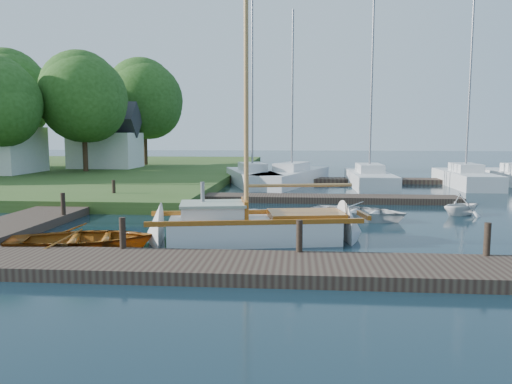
# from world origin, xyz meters

# --- Properties ---
(ground) EXTENTS (160.00, 160.00, 0.00)m
(ground) POSITION_xyz_m (0.00, 0.00, 0.00)
(ground) COLOR black
(ground) RESTS_ON ground
(near_dock) EXTENTS (18.00, 2.20, 0.30)m
(near_dock) POSITION_xyz_m (0.00, -6.00, 0.15)
(near_dock) COLOR #31221C
(near_dock) RESTS_ON ground
(left_dock) EXTENTS (2.20, 18.00, 0.30)m
(left_dock) POSITION_xyz_m (-8.00, 2.00, 0.15)
(left_dock) COLOR #31221C
(left_dock) RESTS_ON ground
(far_dock) EXTENTS (14.00, 1.60, 0.30)m
(far_dock) POSITION_xyz_m (2.00, 6.50, 0.15)
(far_dock) COLOR #31221C
(far_dock) RESTS_ON ground
(pontoon) EXTENTS (30.00, 1.60, 0.30)m
(pontoon) POSITION_xyz_m (10.00, 16.00, 0.15)
(pontoon) COLOR #31221C
(pontoon) RESTS_ON ground
(mooring_post_1) EXTENTS (0.16, 0.16, 0.80)m
(mooring_post_1) POSITION_xyz_m (-3.00, -5.00, 0.70)
(mooring_post_1) COLOR black
(mooring_post_1) RESTS_ON near_dock
(mooring_post_2) EXTENTS (0.16, 0.16, 0.80)m
(mooring_post_2) POSITION_xyz_m (1.50, -5.00, 0.70)
(mooring_post_2) COLOR black
(mooring_post_2) RESTS_ON near_dock
(mooring_post_3) EXTENTS (0.16, 0.16, 0.80)m
(mooring_post_3) POSITION_xyz_m (6.00, -5.00, 0.70)
(mooring_post_3) COLOR black
(mooring_post_3) RESTS_ON near_dock
(mooring_post_4) EXTENTS (0.16, 0.16, 0.80)m
(mooring_post_4) POSITION_xyz_m (-7.00, 0.00, 0.70)
(mooring_post_4) COLOR black
(mooring_post_4) RESTS_ON left_dock
(mooring_post_5) EXTENTS (0.16, 0.16, 0.80)m
(mooring_post_5) POSITION_xyz_m (-7.00, 5.00, 0.70)
(mooring_post_5) COLOR black
(mooring_post_5) RESTS_ON left_dock
(sailboat) EXTENTS (7.38, 3.20, 9.83)m
(sailboat) POSITION_xyz_m (0.29, -2.48, 0.34)
(sailboat) COLOR silver
(sailboat) RESTS_ON ground
(dinghy) EXTENTS (4.54, 3.77, 0.81)m
(dinghy) POSITION_xyz_m (-4.51, -4.05, 0.41)
(dinghy) COLOR #863B0E
(dinghy) RESTS_ON ground
(tender_a) EXTENTS (4.18, 3.44, 0.75)m
(tender_a) POSITION_xyz_m (-1.01, 0.73, 0.38)
(tender_a) COLOR silver
(tender_a) RESTS_ON ground
(tender_c) EXTENTS (4.36, 3.83, 0.75)m
(tender_c) POSITION_xyz_m (3.73, 1.67, 0.38)
(tender_c) COLOR silver
(tender_c) RESTS_ON ground
(tender_d) EXTENTS (2.47, 2.39, 1.00)m
(tender_d) POSITION_xyz_m (7.96, 3.07, 0.50)
(tender_d) COLOR silver
(tender_d) RESTS_ON ground
(marina_boat_0) EXTENTS (4.24, 7.91, 11.58)m
(marina_boat_0) POSITION_xyz_m (-1.40, 13.97, 0.58)
(marina_boat_0) COLOR silver
(marina_boat_0) RESTS_ON ground
(marina_boat_1) EXTENTS (5.13, 9.43, 10.80)m
(marina_boat_1) POSITION_xyz_m (1.06, 14.49, 0.56)
(marina_boat_1) COLOR silver
(marina_boat_1) RESTS_ON ground
(marina_boat_2) EXTENTS (2.27, 8.10, 11.80)m
(marina_boat_2) POSITION_xyz_m (5.79, 13.53, 0.58)
(marina_boat_2) COLOR silver
(marina_boat_2) RESTS_ON ground
(marina_boat_4) EXTENTS (2.29, 7.53, 11.35)m
(marina_boat_4) POSITION_xyz_m (11.73, 14.35, 0.58)
(marina_boat_4) COLOR silver
(marina_boat_4) RESTS_ON ground
(house_c) EXTENTS (5.25, 4.00, 5.28)m
(house_c) POSITION_xyz_m (-14.00, 22.00, 2.58)
(house_c) COLOR white
(house_c) RESTS_ON shore
(tree_3) EXTENTS (6.41, 6.38, 8.74)m
(tree_3) POSITION_xyz_m (-14.00, 18.05, 5.81)
(tree_3) COLOR #332114
(tree_3) RESTS_ON shore
(tree_4) EXTENTS (7.01, 7.01, 9.66)m
(tree_4) POSITION_xyz_m (-22.00, 22.05, 6.37)
(tree_4) COLOR #332114
(tree_4) RESTS_ON shore
(tree_7) EXTENTS (6.83, 6.83, 9.38)m
(tree_7) POSITION_xyz_m (-12.00, 26.05, 6.20)
(tree_7) COLOR #332114
(tree_7) RESTS_ON shore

